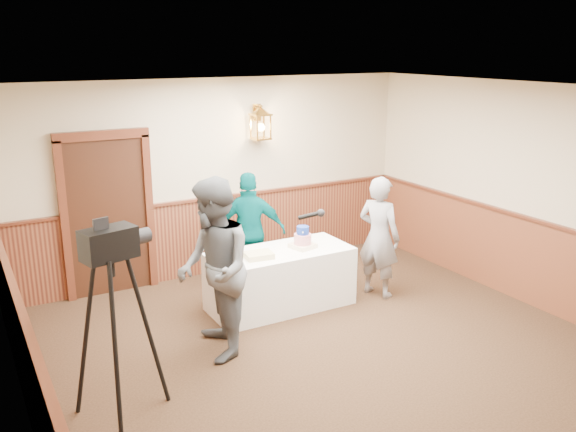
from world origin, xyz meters
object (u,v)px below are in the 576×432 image
object	(u,v)px
display_table	(280,279)
interviewer	(214,270)
assistant_p	(250,232)
tiered_cake	(303,239)
baker	(379,237)
sheet_cake_yellow	(259,255)
tv_camera_rig	(117,339)
sheet_cake_green	(222,254)

from	to	relation	value
display_table	interviewer	bearing A→B (deg)	-147.78
display_table	assistant_p	distance (m)	0.85
tiered_cake	assistant_p	bearing A→B (deg)	115.85
display_table	interviewer	distance (m)	1.54
baker	interviewer	bearing A→B (deg)	78.15
sheet_cake_yellow	assistant_p	distance (m)	0.88
tiered_cake	sheet_cake_yellow	xyz separation A→B (m)	(-0.66, -0.07, -0.08)
interviewer	baker	world-z (taller)	interviewer
display_table	sheet_cake_yellow	bearing A→B (deg)	-163.23
tv_camera_rig	sheet_cake_yellow	bearing A→B (deg)	19.53
tiered_cake	sheet_cake_yellow	world-z (taller)	tiered_cake
interviewer	sheet_cake_yellow	bearing A→B (deg)	140.47
display_table	tiered_cake	world-z (taller)	tiered_cake
sheet_cake_yellow	baker	distance (m)	1.68
sheet_cake_green	interviewer	xyz separation A→B (m)	(-0.48, -0.92, 0.18)
baker	assistant_p	bearing A→B (deg)	31.35
sheet_cake_green	assistant_p	world-z (taller)	assistant_p
tiered_cake	sheet_cake_green	world-z (taller)	tiered_cake
assistant_p	interviewer	bearing A→B (deg)	77.07
interviewer	assistant_p	world-z (taller)	interviewer
sheet_cake_yellow	assistant_p	bearing A→B (deg)	70.84
display_table	assistant_p	size ratio (longest dim) A/B	1.11
tiered_cake	assistant_p	xyz separation A→B (m)	(-0.37, 0.76, -0.05)
display_table	interviewer	size ratio (longest dim) A/B	0.93
sheet_cake_yellow	sheet_cake_green	xyz separation A→B (m)	(-0.37, 0.27, 0.00)
interviewer	assistant_p	bearing A→B (deg)	155.48
tiered_cake	sheet_cake_green	bearing A→B (deg)	168.74
assistant_p	tv_camera_rig	distance (m)	3.21
sheet_cake_yellow	baker	bearing A→B (deg)	-6.30
tiered_cake	interviewer	world-z (taller)	interviewer
baker	assistant_p	xyz separation A→B (m)	(-1.38, 1.01, 0.00)
baker	tv_camera_rig	size ratio (longest dim) A/B	0.90
display_table	tv_camera_rig	distance (m)	2.85
tiered_cake	interviewer	xyz separation A→B (m)	(-1.50, -0.72, 0.11)
sheet_cake_green	assistant_p	xyz separation A→B (m)	(0.66, 0.56, 0.03)
baker	tv_camera_rig	distance (m)	3.90
sheet_cake_yellow	tv_camera_rig	xyz separation A→B (m)	(-2.05, -1.37, 0.02)
display_table	sheet_cake_green	world-z (taller)	sheet_cake_green
interviewer	assistant_p	distance (m)	1.87
display_table	sheet_cake_green	size ratio (longest dim) A/B	5.91
sheet_cake_yellow	interviewer	world-z (taller)	interviewer
sheet_cake_green	baker	bearing A→B (deg)	-12.65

